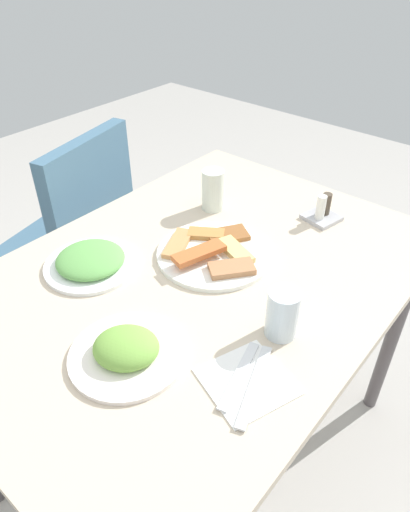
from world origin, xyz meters
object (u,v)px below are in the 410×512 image
(drinking_glass, at_px, (282,314))
(dining_chair, at_px, (75,236))
(salad_plate_rice, at_px, (127,350))
(condiment_caddy, at_px, (322,212))
(dining_table, at_px, (199,297))
(soda_can, at_px, (213,190))
(fork, at_px, (255,385))
(spoon, at_px, (239,375))
(pide_platter, at_px, (214,252))
(salad_plate_greens, at_px, (91,261))
(paper_napkin, at_px, (247,381))

(drinking_glass, bearing_deg, dining_chair, 81.56)
(salad_plate_rice, height_order, condiment_caddy, condiment_caddy)
(dining_table, xyz_separation_m, soda_can, (0.26, 0.17, 0.14))
(fork, bearing_deg, spoon, 69.71)
(spoon, height_order, condiment_caddy, condiment_caddy)
(soda_can, relative_size, spoon, 0.70)
(fork, relative_size, spoon, 1.13)
(pide_platter, bearing_deg, dining_chair, 88.30)
(pide_platter, relative_size, salad_plate_rice, 1.27)
(pide_platter, relative_size, salad_plate_greens, 1.25)
(salad_plate_greens, xyz_separation_m, soda_can, (0.42, -0.05, 0.04))
(soda_can, height_order, spoon, soda_can)
(fork, height_order, spoon, same)
(fork, bearing_deg, salad_plate_greens, 65.68)
(pide_platter, xyz_separation_m, salad_plate_greens, (-0.23, 0.21, 0.01))
(spoon, xyz_separation_m, condiment_caddy, (0.61, 0.16, 0.02))
(dining_table, height_order, drinking_glass, drinking_glass)
(soda_can, distance_m, spoon, 0.63)
(spoon, bearing_deg, paper_napkin, -105.50)
(soda_can, bearing_deg, spoon, -135.96)
(salad_plate_rice, bearing_deg, paper_napkin, -64.85)
(salad_plate_rice, relative_size, soda_can, 1.92)
(paper_napkin, distance_m, fork, 0.02)
(drinking_glass, bearing_deg, condiment_caddy, 18.67)
(pide_platter, bearing_deg, salad_plate_greens, 138.57)
(spoon, bearing_deg, dining_chair, 57.64)
(spoon, bearing_deg, drinking_glass, -14.06)
(paper_napkin, bearing_deg, salad_plate_greens, 85.83)
(fork, height_order, condiment_caddy, condiment_caddy)
(fork, bearing_deg, dining_chair, 53.42)
(dining_chair, relative_size, spoon, 5.22)
(paper_napkin, height_order, spoon, spoon)
(pide_platter, distance_m, drinking_glass, 0.31)
(spoon, bearing_deg, dining_table, 38.97)
(pide_platter, height_order, spoon, pide_platter)
(salad_plate_greens, distance_m, drinking_glass, 0.50)
(dining_table, distance_m, soda_can, 0.34)
(drinking_glass, relative_size, condiment_caddy, 1.04)
(dining_chair, distance_m, soda_can, 0.62)
(dining_chair, xyz_separation_m, condiment_caddy, (0.32, -0.80, 0.27))
(dining_chair, bearing_deg, salad_plate_rice, -117.47)
(fork, distance_m, spoon, 0.04)
(pide_platter, distance_m, salad_plate_rice, 0.38)
(dining_chair, height_order, soda_can, dining_chair)
(dining_table, bearing_deg, dining_chair, 81.82)
(drinking_glass, distance_m, fork, 0.16)
(salad_plate_rice, height_order, drinking_glass, drinking_glass)
(paper_napkin, bearing_deg, spoon, 90.00)
(dining_chair, bearing_deg, soda_can, -72.60)
(pide_platter, height_order, fork, pide_platter)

